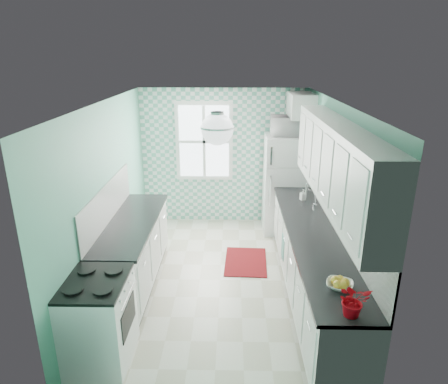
{
  "coord_description": "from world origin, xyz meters",
  "views": [
    {
      "loc": [
        0.16,
        -4.97,
        3.08
      ],
      "look_at": [
        0.05,
        0.25,
        1.25
      ],
      "focal_mm": 32.0,
      "sensor_mm": 36.0,
      "label": 1
    }
  ],
  "objects_px": {
    "fruit_bowl": "(340,285)",
    "microwave": "(288,126)",
    "stove": "(99,320)",
    "sink": "(303,208)",
    "ceiling_light": "(217,129)",
    "fridge": "(285,184)",
    "potted_plant": "(353,300)"
  },
  "relations": [
    {
      "from": "fridge",
      "to": "sink",
      "type": "height_order",
      "value": "fridge"
    },
    {
      "from": "potted_plant",
      "to": "fruit_bowl",
      "type": "bearing_deg",
      "value": 90.0
    },
    {
      "from": "fruit_bowl",
      "to": "microwave",
      "type": "bearing_deg",
      "value": 91.51
    },
    {
      "from": "stove",
      "to": "fruit_bowl",
      "type": "height_order",
      "value": "fruit_bowl"
    },
    {
      "from": "potted_plant",
      "to": "microwave",
      "type": "xyz_separation_m",
      "value": [
        -0.09,
        3.83,
        0.82
      ]
    },
    {
      "from": "fridge",
      "to": "potted_plant",
      "type": "bearing_deg",
      "value": -84.94
    },
    {
      "from": "potted_plant",
      "to": "microwave",
      "type": "relative_size",
      "value": 0.5
    },
    {
      "from": "ceiling_light",
      "to": "microwave",
      "type": "distance_m",
      "value": 2.84
    },
    {
      "from": "ceiling_light",
      "to": "sink",
      "type": "distance_m",
      "value": 2.24
    },
    {
      "from": "sink",
      "to": "fruit_bowl",
      "type": "distance_m",
      "value": 2.12
    },
    {
      "from": "stove",
      "to": "potted_plant",
      "type": "relative_size",
      "value": 3.1
    },
    {
      "from": "stove",
      "to": "ceiling_light",
      "type": "bearing_deg",
      "value": 33.91
    },
    {
      "from": "ceiling_light",
      "to": "microwave",
      "type": "bearing_deg",
      "value": 66.69
    },
    {
      "from": "stove",
      "to": "microwave",
      "type": "xyz_separation_m",
      "value": [
        2.31,
        3.34,
        1.42
      ]
    },
    {
      "from": "stove",
      "to": "fruit_bowl",
      "type": "distance_m",
      "value": 2.45
    },
    {
      "from": "fruit_bowl",
      "to": "microwave",
      "type": "height_order",
      "value": "microwave"
    },
    {
      "from": "fridge",
      "to": "potted_plant",
      "type": "height_order",
      "value": "fridge"
    },
    {
      "from": "stove",
      "to": "microwave",
      "type": "height_order",
      "value": "microwave"
    },
    {
      "from": "potted_plant",
      "to": "sink",
      "type": "bearing_deg",
      "value": 89.91
    },
    {
      "from": "fruit_bowl",
      "to": "ceiling_light",
      "type": "bearing_deg",
      "value": 145.19
    },
    {
      "from": "microwave",
      "to": "fridge",
      "type": "bearing_deg",
      "value": 55.34
    },
    {
      "from": "stove",
      "to": "potted_plant",
      "type": "xyz_separation_m",
      "value": [
        2.4,
        -0.49,
        0.6
      ]
    },
    {
      "from": "ceiling_light",
      "to": "sink",
      "type": "height_order",
      "value": "ceiling_light"
    },
    {
      "from": "microwave",
      "to": "potted_plant",
      "type": "bearing_deg",
      "value": 92.96
    },
    {
      "from": "ceiling_light",
      "to": "sink",
      "type": "bearing_deg",
      "value": 46.86
    },
    {
      "from": "stove",
      "to": "sink",
      "type": "relative_size",
      "value": 1.74
    },
    {
      "from": "fruit_bowl",
      "to": "microwave",
      "type": "distance_m",
      "value": 3.54
    },
    {
      "from": "ceiling_light",
      "to": "fridge",
      "type": "bearing_deg",
      "value": 66.69
    },
    {
      "from": "fruit_bowl",
      "to": "microwave",
      "type": "relative_size",
      "value": 0.43
    },
    {
      "from": "sink",
      "to": "fruit_bowl",
      "type": "relative_size",
      "value": 2.11
    },
    {
      "from": "ceiling_light",
      "to": "sink",
      "type": "xyz_separation_m",
      "value": [
        1.2,
        1.28,
        -1.39
      ]
    },
    {
      "from": "potted_plant",
      "to": "stove",
      "type": "bearing_deg",
      "value": 168.38
    }
  ]
}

